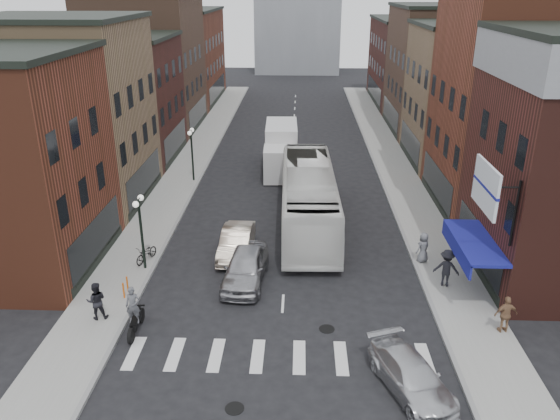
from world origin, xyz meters
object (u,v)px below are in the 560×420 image
object	(u,v)px
transit_bus	(308,197)
motorcycle_rider	(134,312)
streetlamp_near	(140,220)
ped_left_solo	(96,301)
bike_rack	(125,287)
sedan_left_far	(236,242)
ped_right_c	(423,247)
curb_car	(411,376)
sedan_left_near	(245,267)
ped_right_a	(446,268)
ped_right_b	(506,314)
parked_bicycle	(146,253)
box_truck	(281,149)
streetlamp_far	(192,145)
billboard_sign	(488,189)

from	to	relation	value
transit_bus	motorcycle_rider	bearing A→B (deg)	-124.26
streetlamp_near	ped_left_solo	size ratio (longest dim) A/B	2.31
bike_rack	sedan_left_far	world-z (taller)	sedan_left_far
transit_bus	ped_right_c	bearing A→B (deg)	-39.74
curb_car	ped_left_solo	size ratio (longest dim) A/B	2.52
curb_car	sedan_left_near	bearing A→B (deg)	111.11
ped_right_a	ped_right_b	size ratio (longest dim) A/B	1.13
ped_left_solo	ped_right_b	bearing A→B (deg)	164.29
transit_bus	curb_car	xyz separation A→B (m)	(3.67, -14.95, -1.23)
sedan_left_near	parked_bicycle	world-z (taller)	sedan_left_near
curb_car	ped_right_b	xyz separation A→B (m)	(4.65, 3.72, 0.36)
ped_right_b	motorcycle_rider	bearing A→B (deg)	-5.18
motorcycle_rider	ped_right_c	bearing A→B (deg)	21.55
motorcycle_rider	ped_right_b	xyz separation A→B (m)	(15.90, 0.48, -0.05)
streetlamp_near	ped_right_c	world-z (taller)	streetlamp_near
transit_bus	ped_right_c	world-z (taller)	transit_bus
bike_rack	box_truck	size ratio (longest dim) A/B	0.10
box_truck	sedan_left_near	size ratio (longest dim) A/B	1.68
streetlamp_far	ped_left_solo	world-z (taller)	streetlamp_far
ped_right_b	sedan_left_far	bearing A→B (deg)	-36.78
transit_bus	sedan_left_near	xyz separation A→B (m)	(-3.23, -7.14, -1.05)
parked_bicycle	ped_right_b	world-z (taller)	ped_right_b
transit_bus	ped_right_c	xyz separation A→B (m)	(6.13, -4.85, -0.90)
transit_bus	ped_right_b	distance (m)	14.01
transit_bus	ped_right_c	size ratio (longest dim) A/B	8.12
bike_rack	streetlamp_near	bearing A→B (deg)	85.76
curb_car	ped_right_a	world-z (taller)	ped_right_a
sedan_left_near	ped_right_a	xyz separation A→B (m)	(9.97, -0.22, 0.28)
ped_right_c	box_truck	bearing A→B (deg)	-96.55
streetlamp_far	streetlamp_near	bearing A→B (deg)	-90.00
curb_car	ped_left_solo	bearing A→B (deg)	142.44
streetlamp_near	curb_car	size ratio (longest dim) A/B	0.92
box_truck	ped_right_a	size ratio (longest dim) A/B	4.26
sedan_left_far	streetlamp_near	bearing A→B (deg)	-154.69
ped_right_a	ped_right_c	size ratio (longest dim) A/B	1.16
transit_bus	sedan_left_near	bearing A→B (deg)	-115.76
sedan_left_near	transit_bus	bearing A→B (deg)	69.62
ped_right_b	ped_right_c	size ratio (longest dim) A/B	1.03
parked_bicycle	motorcycle_rider	bearing A→B (deg)	-58.73
ped_right_b	ped_right_c	distance (m)	6.75
streetlamp_near	ped_right_b	xyz separation A→B (m)	(17.00, -5.09, -1.90)
billboard_sign	sedan_left_near	distance (m)	12.06
streetlamp_near	sedan_left_near	world-z (taller)	streetlamp_near
sedan_left_near	ped_right_a	size ratio (longest dim) A/B	2.54
box_truck	curb_car	world-z (taller)	box_truck
streetlamp_far	ped_left_solo	bearing A→B (deg)	-92.56
parked_bicycle	ped_right_a	distance (m)	15.65
billboard_sign	streetlamp_near	size ratio (longest dim) A/B	0.90
sedan_left_far	curb_car	size ratio (longest dim) A/B	1.03
transit_bus	box_truck	bearing A→B (deg)	99.35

